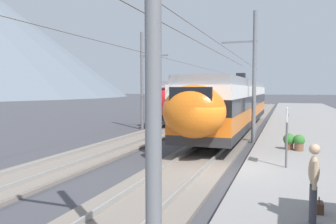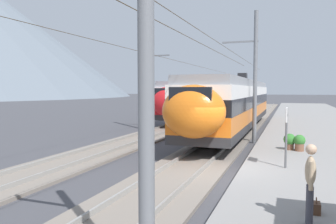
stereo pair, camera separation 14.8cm
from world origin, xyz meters
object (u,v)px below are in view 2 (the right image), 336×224
(catenary_mast_far_side, at_px, (145,79))
(catenary_mast_west, at_px, (136,46))
(train_near_platform, at_px, (235,103))
(train_far_track, at_px, (204,98))
(handbag_beside_passenger, at_px, (316,208))
(potted_plant_platform_edge, at_px, (299,142))
(potted_plant_by_shelter, at_px, (290,140))
(platform_sign, at_px, (287,124))
(catenary_mast_mid, at_px, (253,74))
(passenger_walking, at_px, (310,180))

(catenary_mast_far_side, bearing_deg, catenary_mast_west, -156.14)
(train_near_platform, xyz_separation_m, train_far_track, (11.02, 5.11, 0.00))
(train_near_platform, xyz_separation_m, handbag_beside_passenger, (-16.23, -4.37, -1.70))
(train_far_track, bearing_deg, catenary_mast_west, -167.65)
(catenary_mast_west, distance_m, catenary_mast_far_side, 21.41)
(potted_plant_platform_edge, bearing_deg, potted_plant_by_shelter, 65.82)
(train_far_track, height_order, platform_sign, train_far_track)
(handbag_beside_passenger, height_order, potted_plant_by_shelter, potted_plant_by_shelter)
(catenary_mast_west, relative_size, potted_plant_platform_edge, 65.98)
(potted_plant_by_shelter, bearing_deg, catenary_mast_mid, 29.04)
(passenger_walking, height_order, handbag_beside_passenger, passenger_walking)
(train_near_platform, relative_size, train_far_track, 0.97)
(train_near_platform, bearing_deg, catenary_mast_west, -175.22)
(catenary_mast_west, height_order, potted_plant_by_shelter, catenary_mast_west)
(platform_sign, bearing_deg, catenary_mast_west, 166.08)
(platform_sign, bearing_deg, train_far_track, 20.98)
(platform_sign, bearing_deg, potted_plant_by_shelter, -1.91)
(catenary_mast_west, distance_m, platform_sign, 8.51)
(catenary_mast_far_side, relative_size, platform_sign, 22.86)
(train_near_platform, distance_m, train_far_track, 12.14)
(passenger_walking, bearing_deg, handbag_beside_passenger, -14.22)
(passenger_walking, bearing_deg, catenary_mast_west, 139.69)
(catenary_mast_far_side, xyz_separation_m, passenger_walking, (-16.61, -11.18, -2.70))
(catenary_mast_mid, distance_m, catenary_mast_far_side, 9.49)
(catenary_mast_mid, bearing_deg, catenary_mast_far_side, 65.98)
(train_far_track, distance_m, potted_plant_platform_edge, 21.41)
(train_far_track, relative_size, passenger_walking, 14.44)
(train_near_platform, height_order, catenary_mast_mid, catenary_mast_mid)
(platform_sign, bearing_deg, passenger_walking, -174.16)
(catenary_mast_mid, distance_m, passenger_walking, 13.28)
(catenary_mast_west, height_order, handbag_beside_passenger, catenary_mast_west)
(platform_sign, bearing_deg, catenary_mast_far_side, 42.78)
(handbag_beside_passenger, bearing_deg, train_near_platform, 15.06)
(train_near_platform, relative_size, platform_sign, 10.93)
(catenary_mast_mid, height_order, potted_plant_platform_edge, catenary_mast_mid)
(catenary_mast_mid, xyz_separation_m, handbag_beside_passenger, (-12.02, -2.69, -3.56))
(train_far_track, height_order, catenary_mast_far_side, catenary_mast_far_side)
(train_far_track, distance_m, platform_sign, 24.50)
(train_far_track, xyz_separation_m, potted_plant_by_shelter, (-19.04, -8.90, -1.40))
(potted_plant_platform_edge, distance_m, potted_plant_by_shelter, 0.46)
(potted_plant_by_shelter, bearing_deg, catenary_mast_west, 169.88)
(catenary_mast_west, xyz_separation_m, potted_plant_by_shelter, (11.90, -2.13, -2.99))
(train_far_track, bearing_deg, handbag_beside_passenger, -160.82)
(potted_plant_platform_edge, bearing_deg, passenger_walking, 179.80)
(catenary_mast_far_side, relative_size, potted_plant_by_shelter, 65.46)
(handbag_beside_passenger, bearing_deg, catenary_mast_west, 143.82)
(catenary_mast_west, xyz_separation_m, handbag_beside_passenger, (3.70, -2.70, -3.29))
(handbag_beside_passenger, bearing_deg, platform_sign, 9.16)
(train_near_platform, xyz_separation_m, catenary_mast_mid, (-4.21, -1.67, 1.86))
(train_near_platform, relative_size, potted_plant_by_shelter, 31.30)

